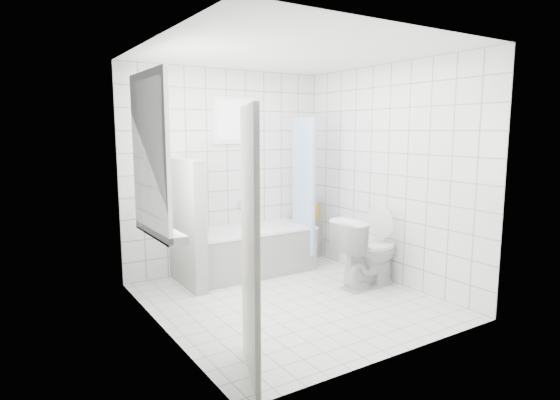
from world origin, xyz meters
TOP-DOWN VIEW (x-y plane):
  - ground at (0.00, 0.00)m, footprint 3.00×3.00m
  - ceiling at (0.00, 0.00)m, footprint 3.00×3.00m
  - wall_back at (0.00, 1.50)m, footprint 2.80×0.02m
  - wall_front at (0.00, -1.50)m, footprint 2.80×0.02m
  - wall_left at (-1.40, 0.00)m, footprint 0.02×3.00m
  - wall_right at (1.40, 0.00)m, footprint 0.02×3.00m
  - window_left at (-1.35, 0.30)m, footprint 0.01×0.90m
  - window_back at (0.10, 1.46)m, footprint 0.50×0.01m
  - window_sill at (-1.31, 0.30)m, footprint 0.18×1.02m
  - door at (-1.10, -1.11)m, footprint 0.33×0.76m
  - bathtub at (0.12, 1.12)m, footprint 1.61×0.77m
  - partition_wall at (-0.74, 1.07)m, footprint 0.15×0.85m
  - tiled_ledge at (1.26, 1.38)m, footprint 0.40×0.24m
  - toilet at (1.03, -0.08)m, footprint 0.85×0.52m
  - curtain_rod at (0.87, 1.10)m, footprint 0.02×0.80m
  - shower_curtain at (0.87, 0.97)m, footprint 0.14×0.48m
  - tub_faucet at (0.22, 1.46)m, footprint 0.18×0.06m
  - sill_bottles at (-1.30, 0.39)m, footprint 0.19×0.48m
  - ledge_bottles at (1.27, 1.35)m, footprint 0.20×0.18m

SIDE VIEW (x-z plane):
  - ground at x=0.00m, z-range 0.00..0.00m
  - tiled_ledge at x=1.26m, z-range 0.00..0.55m
  - bathtub at x=0.12m, z-range 0.00..0.58m
  - toilet at x=1.03m, z-range 0.00..0.84m
  - ledge_bottles at x=1.27m, z-range 0.54..0.81m
  - partition_wall at x=-0.74m, z-range 0.00..1.50m
  - tub_faucet at x=0.22m, z-range 0.82..0.88m
  - window_sill at x=-1.31m, z-range 0.82..0.90m
  - door at x=-1.10m, z-range 0.00..2.00m
  - sill_bottles at x=-1.30m, z-range 0.87..1.15m
  - shower_curtain at x=0.87m, z-range 0.21..1.99m
  - wall_back at x=0.00m, z-range 0.00..2.60m
  - wall_front at x=0.00m, z-range 0.00..2.60m
  - wall_left at x=-1.40m, z-range 0.00..2.60m
  - wall_right at x=1.40m, z-range 0.00..2.60m
  - window_left at x=-1.35m, z-range 0.90..2.30m
  - window_back at x=0.10m, z-range 1.70..2.20m
  - curtain_rod at x=0.87m, z-range 1.99..2.01m
  - ceiling at x=0.00m, z-range 2.60..2.60m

